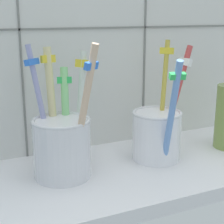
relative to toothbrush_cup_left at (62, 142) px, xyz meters
The scene contains 4 objects.
counter_slab 9.81cm from the toothbrush_cup_left, 12.26° to the right, with size 64.00×22.00×2.00cm, color silver.
tile_wall_back 20.09cm from the toothbrush_cup_left, 53.90° to the left, with size 64.00×2.20×45.00cm.
toothbrush_cup_left is the anchor object (origin of this frame).
toothbrush_cup_right 15.40cm from the toothbrush_cup_left, ahead, with size 11.39×12.34×18.38cm.
Camera 1 is at (-21.56, -44.75, 24.40)cm, focal length 58.62 mm.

